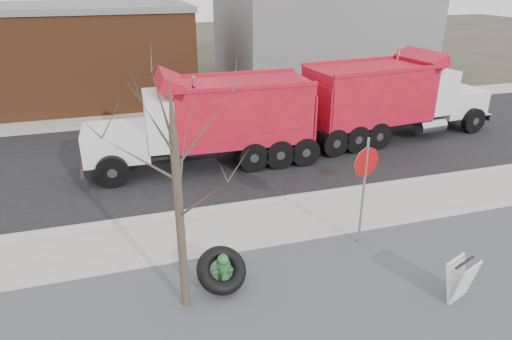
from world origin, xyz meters
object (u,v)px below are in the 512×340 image
object	(u,v)px
fire_hydrant	(223,273)
truck_tire	(222,270)
dump_truck_red_a	(391,96)
stop_sign	(365,174)
sandwich_board	(461,280)
dump_truck_red_b	(212,118)

from	to	relation	value
fire_hydrant	truck_tire	bearing A→B (deg)	-159.43
truck_tire	dump_truck_red_a	distance (m)	12.72
fire_hydrant	stop_sign	distance (m)	4.36
truck_tire	stop_sign	size ratio (longest dim) A/B	0.43
sandwich_board	dump_truck_red_a	xyz separation A→B (m)	(4.53, 10.28, 1.34)
truck_tire	dump_truck_red_b	bearing A→B (deg)	79.52
truck_tire	sandwich_board	world-z (taller)	sandwich_board
fire_hydrant	stop_sign	bearing A→B (deg)	14.35
stop_sign	dump_truck_red_a	bearing A→B (deg)	60.53
fire_hydrant	dump_truck_red_b	world-z (taller)	dump_truck_red_b
dump_truck_red_b	fire_hydrant	bearing A→B (deg)	81.05
fire_hydrant	sandwich_board	size ratio (longest dim) A/B	0.91
dump_truck_red_a	truck_tire	bearing A→B (deg)	-145.26
fire_hydrant	dump_truck_red_a	size ratio (longest dim) A/B	0.10
sandwich_board	truck_tire	bearing A→B (deg)	137.31
truck_tire	sandwich_board	xyz separation A→B (m)	(4.97, -1.93, 0.02)
fire_hydrant	dump_truck_red_b	bearing A→B (deg)	82.27
truck_tire	dump_truck_red_a	xyz separation A→B (m)	(9.50, 8.35, 1.36)
sandwich_board	dump_truck_red_a	bearing A→B (deg)	44.77
stop_sign	sandwich_board	bearing A→B (deg)	-64.02
sandwich_board	dump_truck_red_b	size ratio (longest dim) A/B	0.12
dump_truck_red_b	dump_truck_red_a	bearing A→B (deg)	-172.55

